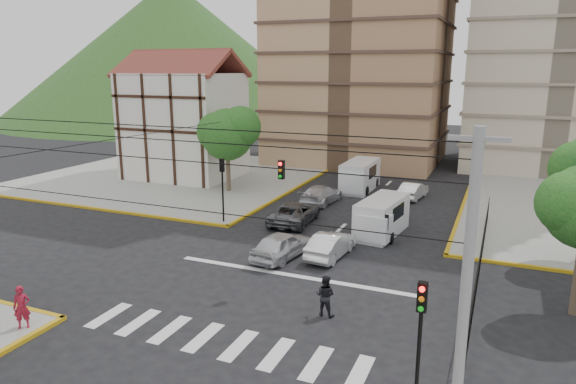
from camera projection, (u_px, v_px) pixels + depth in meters
The scene contains 22 objects.
ground at pixel (282, 284), 25.54m from camera, with size 160.00×160.00×0.00m, color black.
sidewalk_nw at pixel (178, 175), 51.00m from camera, with size 26.00×26.00×0.15m, color gray.
crosswalk_stripes at pixel (221, 341), 20.16m from camera, with size 12.00×2.40×0.01m, color silver.
stop_line at pixel (291, 275), 26.61m from camera, with size 13.00×0.40×0.01m, color silver.
tudor_building at pixel (184, 124), 49.40m from camera, with size 10.80×8.05×12.23m.
distant_hill at pixel (173, 51), 105.73m from camera, with size 70.00×70.00×28.00m, color #27531B.
park_fence at pixel (479, 279), 26.16m from camera, with size 0.10×22.50×1.66m, color black, non-canonical shape.
tree_tudor at pixel (228, 132), 43.15m from camera, with size 5.39×4.40×7.43m.
traffic_light_se at pixel (420, 328), 14.87m from camera, with size 0.28×0.22×4.40m.
traffic_light_nw at pixel (222, 180), 34.74m from camera, with size 0.28×0.22×4.40m.
traffic_light_hanging at pixel (263, 176), 22.33m from camera, with size 18.00×9.12×0.92m.
utility_pole_se at pixel (465, 300), 12.95m from camera, with size 1.40×0.28×9.00m.
van_right_lane at pixel (381, 218), 32.74m from camera, with size 2.66×5.43×2.35m.
van_left_lane at pixel (359, 177), 44.75m from camera, with size 2.36×5.70×2.56m.
car_silver_front_left at pixel (282, 245), 28.87m from camera, with size 1.81×4.51×1.54m, color silver.
car_white_front_right at pixel (331, 245), 29.07m from camera, with size 1.51×4.34×1.43m, color silver.
car_grey_mid_left at pixel (295, 213), 35.43m from camera, with size 2.48×5.38×1.50m, color #5A5D62.
car_silver_rear_left at pixel (321, 194), 40.57m from camera, with size 2.04×5.02×1.46m, color silver.
car_darkgrey_mid_right at pixel (389, 202), 38.66m from camera, with size 1.44×3.58×1.22m, color #2A2A2D.
car_white_rear_right at pixel (413, 190), 42.15m from camera, with size 1.45×4.15×1.37m, color white.
pedestrian_sw_corner at pixel (22, 307), 20.74m from camera, with size 0.65×0.43×1.79m, color maroon.
pedestrian_crosswalk at pixel (325, 296), 22.10m from camera, with size 0.89×0.69×1.83m, color black.
Camera 1 is at (9.53, -21.75, 10.46)m, focal length 32.00 mm.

